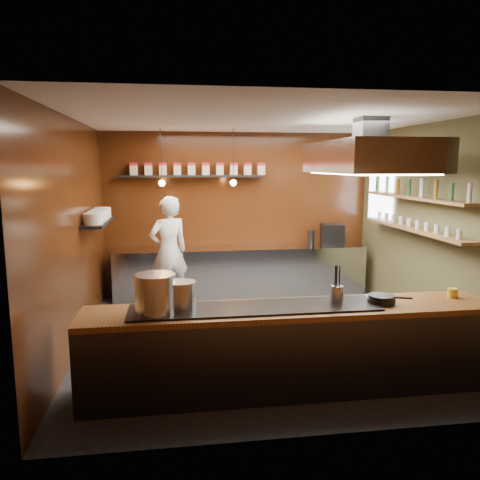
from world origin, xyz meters
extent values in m
plane|color=black|center=(0.00, 0.00, 0.00)|extent=(5.00, 5.00, 0.00)
plane|color=#341609|center=(0.00, 2.50, 1.50)|extent=(5.00, 0.00, 5.00)
plane|color=#341609|center=(-2.50, 0.00, 1.50)|extent=(0.00, 5.00, 5.00)
plane|color=#4E4E2C|center=(2.50, 0.00, 1.50)|extent=(0.00, 5.00, 5.00)
plane|color=silver|center=(0.00, 0.00, 3.00)|extent=(5.00, 5.00, 0.00)
plane|color=white|center=(2.45, 1.70, 1.90)|extent=(0.00, 1.00, 1.00)
cube|color=silver|center=(0.00, 2.17, 0.45)|extent=(4.60, 0.65, 0.90)
cube|color=#38383D|center=(0.00, -1.60, 0.43)|extent=(4.40, 0.70, 0.86)
cube|color=brown|center=(0.00, -1.60, 0.89)|extent=(4.40, 0.72, 0.06)
cube|color=black|center=(-0.40, -1.60, 0.93)|extent=(2.60, 0.55, 0.02)
cube|color=black|center=(-0.90, 2.36, 2.20)|extent=(2.60, 0.26, 0.04)
cube|color=black|center=(-2.34, 1.00, 1.55)|extent=(0.30, 1.40, 0.04)
cube|color=olive|center=(2.34, 0.30, 1.92)|extent=(0.26, 2.80, 0.04)
cube|color=olive|center=(2.34, 0.30, 1.45)|extent=(0.26, 2.80, 0.04)
cube|color=#38383D|center=(1.30, -0.40, 2.85)|extent=(0.35, 0.35, 0.30)
cube|color=silver|center=(1.30, -0.40, 2.50)|extent=(1.20, 2.00, 0.40)
cube|color=white|center=(1.30, -0.40, 2.29)|extent=(1.00, 1.80, 0.02)
cylinder|color=black|center=(-1.40, 1.70, 2.55)|extent=(0.01, 0.01, 0.90)
sphere|color=orange|center=(-1.40, 1.70, 2.10)|extent=(0.10, 0.10, 0.10)
cylinder|color=black|center=(-0.20, 1.70, 2.55)|extent=(0.01, 0.01, 0.90)
sphere|color=orange|center=(-0.20, 1.70, 2.10)|extent=(0.10, 0.10, 0.10)
cube|color=beige|center=(-1.90, 2.36, 2.31)|extent=(0.13, 0.13, 0.17)
cube|color=#AD151F|center=(-1.90, 2.36, 2.42)|extent=(0.13, 0.13, 0.05)
cube|color=beige|center=(-1.64, 2.36, 2.31)|extent=(0.13, 0.13, 0.17)
cube|color=#AD151F|center=(-1.64, 2.36, 2.42)|extent=(0.13, 0.13, 0.05)
cube|color=beige|center=(-1.39, 2.36, 2.31)|extent=(0.13, 0.13, 0.17)
cube|color=#AD151F|center=(-1.39, 2.36, 2.42)|extent=(0.13, 0.13, 0.05)
cube|color=beige|center=(-1.13, 2.36, 2.31)|extent=(0.13, 0.13, 0.17)
cube|color=#AD151F|center=(-1.13, 2.36, 2.42)|extent=(0.13, 0.13, 0.05)
cube|color=beige|center=(-0.88, 2.36, 2.31)|extent=(0.13, 0.13, 0.17)
cube|color=#AD151F|center=(-0.88, 2.36, 2.42)|extent=(0.14, 0.13, 0.05)
cube|color=beige|center=(-0.62, 2.36, 2.31)|extent=(0.13, 0.13, 0.17)
cube|color=#AD151F|center=(-0.62, 2.36, 2.42)|extent=(0.14, 0.13, 0.05)
cube|color=beige|center=(-0.37, 2.36, 2.31)|extent=(0.13, 0.13, 0.17)
cube|color=#AD151F|center=(-0.37, 2.36, 2.42)|extent=(0.14, 0.13, 0.05)
cube|color=beige|center=(-0.11, 2.36, 2.31)|extent=(0.13, 0.13, 0.17)
cube|color=#AD151F|center=(-0.11, 2.36, 2.42)|extent=(0.14, 0.13, 0.05)
cube|color=beige|center=(0.14, 2.36, 2.31)|extent=(0.13, 0.13, 0.17)
cube|color=#AD151F|center=(0.14, 2.36, 2.42)|extent=(0.14, 0.13, 0.05)
cube|color=beige|center=(0.40, 2.36, 2.31)|extent=(0.13, 0.13, 0.17)
cube|color=#AD151F|center=(0.40, 2.36, 2.42)|extent=(0.14, 0.13, 0.05)
cylinder|color=silver|center=(-2.34, 0.55, 1.65)|extent=(0.26, 0.26, 0.16)
cylinder|color=silver|center=(-2.34, 0.85, 1.65)|extent=(0.26, 0.26, 0.16)
cylinder|color=silver|center=(-2.34, 1.15, 1.65)|extent=(0.26, 0.26, 0.16)
cylinder|color=silver|center=(-2.34, 1.45, 1.65)|extent=(0.26, 0.26, 0.16)
cylinder|color=silver|center=(2.34, -1.00, 2.06)|extent=(0.06, 0.06, 0.24)
cylinder|color=#2D5933|center=(2.34, -0.63, 2.06)|extent=(0.06, 0.06, 0.24)
cylinder|color=#8C601E|center=(2.34, -0.26, 2.06)|extent=(0.06, 0.06, 0.24)
cylinder|color=silver|center=(2.34, 0.11, 2.06)|extent=(0.06, 0.06, 0.24)
cylinder|color=#2D5933|center=(2.34, 0.49, 2.06)|extent=(0.06, 0.06, 0.24)
cylinder|color=#8C601E|center=(2.34, 0.86, 2.06)|extent=(0.06, 0.06, 0.24)
cylinder|color=silver|center=(2.34, 1.23, 2.06)|extent=(0.06, 0.06, 0.24)
cylinder|color=#2D5933|center=(2.34, 1.60, 2.06)|extent=(0.06, 0.06, 0.24)
cylinder|color=silver|center=(2.34, -0.85, 1.53)|extent=(0.07, 0.07, 0.13)
cylinder|color=silver|center=(2.34, -0.59, 1.53)|extent=(0.07, 0.07, 0.13)
cylinder|color=silver|center=(2.34, -0.34, 1.53)|extent=(0.07, 0.07, 0.13)
cylinder|color=silver|center=(2.34, -0.08, 1.53)|extent=(0.07, 0.07, 0.13)
cylinder|color=silver|center=(2.34, 0.17, 1.53)|extent=(0.07, 0.07, 0.13)
cylinder|color=silver|center=(2.34, 0.43, 1.53)|extent=(0.07, 0.07, 0.13)
cylinder|color=silver|center=(2.34, 0.68, 1.53)|extent=(0.07, 0.07, 0.13)
cylinder|color=silver|center=(2.34, 0.94, 1.53)|extent=(0.07, 0.07, 0.13)
cylinder|color=silver|center=(2.34, 1.19, 1.53)|extent=(0.07, 0.07, 0.13)
cylinder|color=silver|center=(2.34, 1.45, 1.53)|extent=(0.07, 0.07, 0.13)
cylinder|color=silver|center=(-1.42, -1.65, 1.14)|extent=(0.53, 0.53, 0.39)
cylinder|color=silver|center=(-1.16, -1.53, 1.08)|extent=(0.36, 0.36, 0.28)
cylinder|color=#B9BBC0|center=(0.50, -1.56, 1.03)|extent=(0.18, 0.18, 0.18)
cylinder|color=black|center=(0.98, -1.62, 0.96)|extent=(0.29, 0.29, 0.04)
cylinder|color=black|center=(0.98, -1.62, 1.00)|extent=(0.27, 0.27, 0.04)
cylinder|color=black|center=(1.19, -1.69, 1.00)|extent=(0.18, 0.08, 0.02)
cylinder|color=gold|center=(1.88, -1.50, 0.97)|extent=(0.12, 0.12, 0.10)
cube|color=black|center=(1.73, 2.15, 1.10)|extent=(0.47, 0.45, 0.40)
imported|color=silver|center=(-1.31, 1.71, 0.94)|extent=(0.81, 0.69, 1.88)
camera|label=1|loc=(-1.22, -6.22, 2.40)|focal=35.00mm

